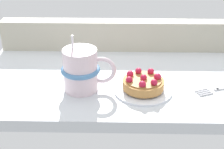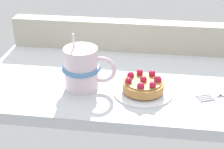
{
  "view_description": "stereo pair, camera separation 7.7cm",
  "coord_description": "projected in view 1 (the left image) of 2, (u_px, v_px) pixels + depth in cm",
  "views": [
    {
      "loc": [
        -0.7,
        -74.9,
        40.16
      ],
      "look_at": [
        -2.19,
        -7.05,
        4.16
      ],
      "focal_mm": 53.54,
      "sensor_mm": 36.0,
      "label": 1
    },
    {
      "loc": [
        6.95,
        -74.3,
        40.16
      ],
      "look_at": [
        -2.19,
        -7.05,
        4.16
      ],
      "focal_mm": 53.54,
      "sensor_mm": 36.0,
      "label": 2
    }
  ],
  "objects": [
    {
      "name": "window_rail_back",
      "position": [
        121.0,
        35.0,
        0.98
      ],
      "size": [
        70.11,
        4.64,
        8.74
      ],
      "primitive_type": "cube",
      "color": "#B2AD99",
      "rests_on": "ground_plane"
    },
    {
      "name": "dessert_plate",
      "position": [
        143.0,
        89.0,
        0.78
      ],
      "size": [
        13.63,
        13.63,
        0.97
      ],
      "color": "silver",
      "rests_on": "ground_plane"
    },
    {
      "name": "coffee_mug",
      "position": [
        82.0,
        70.0,
        0.77
      ],
      "size": [
        12.81,
        9.1,
        13.65
      ],
      "color": "silver",
      "rests_on": "ground_plane"
    },
    {
      "name": "raspberry_tart",
      "position": [
        143.0,
        83.0,
        0.77
      ],
      "size": [
        9.6,
        9.6,
        3.54
      ],
      "color": "#B77F42",
      "rests_on": "dessert_plate"
    },
    {
      "name": "ground_plane",
      "position": [
        121.0,
        81.0,
        0.86
      ],
      "size": [
        71.54,
        39.59,
        2.82
      ],
      "primitive_type": "cube",
      "color": "silver"
    }
  ]
}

